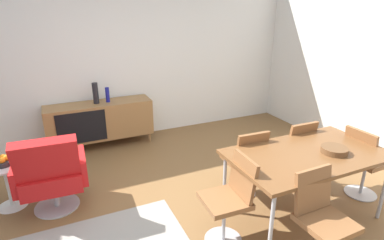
{
  "coord_description": "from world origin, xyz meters",
  "views": [
    {
      "loc": [
        -0.89,
        -2.45,
        2.12
      ],
      "look_at": [
        0.53,
        0.64,
        0.87
      ],
      "focal_mm": 28.93,
      "sensor_mm": 36.0,
      "label": 1
    }
  ],
  "objects_px": {
    "dining_table": "(307,157)",
    "dining_chair_back_right": "(293,149)",
    "sideboard": "(100,120)",
    "dining_chair_far_end": "(364,160)",
    "side_table_round": "(7,181)",
    "wooden_bowl_on_table": "(334,150)",
    "vase_cobalt": "(96,93)",
    "dining_chair_front_left": "(321,217)",
    "dining_chair_near_window": "(231,197)",
    "dining_chair_back_left": "(245,160)",
    "lounge_chair_red": "(51,173)",
    "vase_sculptural_dark": "(107,95)",
    "fruit_bowl": "(3,161)"
  },
  "relations": [
    {
      "from": "dining_chair_back_right",
      "to": "dining_chair_near_window",
      "type": "bearing_deg",
      "value": -155.59
    },
    {
      "from": "wooden_bowl_on_table",
      "to": "side_table_round",
      "type": "distance_m",
      "value": 3.49
    },
    {
      "from": "sideboard",
      "to": "dining_chair_near_window",
      "type": "distance_m",
      "value": 2.8
    },
    {
      "from": "sideboard",
      "to": "dining_chair_front_left",
      "type": "bearing_deg",
      "value": -68.35
    },
    {
      "from": "dining_chair_back_left",
      "to": "fruit_bowl",
      "type": "relative_size",
      "value": 4.28
    },
    {
      "from": "wooden_bowl_on_table",
      "to": "dining_chair_far_end",
      "type": "bearing_deg",
      "value": 9.13
    },
    {
      "from": "sideboard",
      "to": "dining_table",
      "type": "xyz_separation_m",
      "value": [
        1.64,
        -2.69,
        0.26
      ]
    },
    {
      "from": "vase_sculptural_dark",
      "to": "dining_table",
      "type": "relative_size",
      "value": 0.14
    },
    {
      "from": "dining_chair_back_right",
      "to": "dining_chair_back_left",
      "type": "xyz_separation_m",
      "value": [
        -0.7,
        0.0,
        0.0
      ]
    },
    {
      "from": "dining_chair_back_left",
      "to": "dining_chair_front_left",
      "type": "distance_m",
      "value": 1.12
    },
    {
      "from": "vase_sculptural_dark",
      "to": "lounge_chair_red",
      "type": "xyz_separation_m",
      "value": [
        -0.9,
        -1.52,
        -0.37
      ]
    },
    {
      "from": "sideboard",
      "to": "dining_chair_near_window",
      "type": "bearing_deg",
      "value": -74.39
    },
    {
      "from": "vase_cobalt",
      "to": "side_table_round",
      "type": "height_order",
      "value": "vase_cobalt"
    },
    {
      "from": "dining_table",
      "to": "lounge_chair_red",
      "type": "relative_size",
      "value": 1.69
    },
    {
      "from": "dining_chair_far_end",
      "to": "side_table_round",
      "type": "distance_m",
      "value": 4.01
    },
    {
      "from": "lounge_chair_red",
      "to": "fruit_bowl",
      "type": "xyz_separation_m",
      "value": [
        -0.45,
        0.29,
        0.1
      ]
    },
    {
      "from": "dining_table",
      "to": "dining_chair_near_window",
      "type": "relative_size",
      "value": 1.87
    },
    {
      "from": "dining_chair_far_end",
      "to": "fruit_bowl",
      "type": "height_order",
      "value": "dining_chair_far_end"
    },
    {
      "from": "vase_cobalt",
      "to": "side_table_round",
      "type": "xyz_separation_m",
      "value": [
        -1.17,
        -1.22,
        -0.56
      ]
    },
    {
      "from": "wooden_bowl_on_table",
      "to": "dining_chair_far_end",
      "type": "distance_m",
      "value": 0.72
    },
    {
      "from": "wooden_bowl_on_table",
      "to": "vase_sculptural_dark",
      "type": "bearing_deg",
      "value": 121.71
    },
    {
      "from": "wooden_bowl_on_table",
      "to": "lounge_chair_red",
      "type": "height_order",
      "value": "lounge_chair_red"
    },
    {
      "from": "dining_chair_near_window",
      "to": "dining_chair_back_left",
      "type": "xyz_separation_m",
      "value": [
        0.54,
        0.56,
        0.0
      ]
    },
    {
      "from": "vase_cobalt",
      "to": "dining_chair_back_left",
      "type": "distance_m",
      "value": 2.54
    },
    {
      "from": "wooden_bowl_on_table",
      "to": "fruit_bowl",
      "type": "distance_m",
      "value": 3.46
    },
    {
      "from": "sideboard",
      "to": "wooden_bowl_on_table",
      "type": "relative_size",
      "value": 6.15
    },
    {
      "from": "dining_chair_back_left",
      "to": "wooden_bowl_on_table",
      "type": "bearing_deg",
      "value": -48.32
    },
    {
      "from": "dining_chair_far_end",
      "to": "dining_chair_back_right",
      "type": "relative_size",
      "value": 1.0
    },
    {
      "from": "dining_chair_front_left",
      "to": "side_table_round",
      "type": "xyz_separation_m",
      "value": [
        -2.49,
        2.03,
        -0.15
      ]
    },
    {
      "from": "vase_cobalt",
      "to": "dining_chair_front_left",
      "type": "relative_size",
      "value": 0.37
    },
    {
      "from": "dining_chair_back_right",
      "to": "dining_chair_back_left",
      "type": "height_order",
      "value": "same"
    },
    {
      "from": "sideboard",
      "to": "dining_chair_back_right",
      "type": "distance_m",
      "value": 2.92
    },
    {
      "from": "sideboard",
      "to": "dining_chair_back_right",
      "type": "bearing_deg",
      "value": -46.96
    },
    {
      "from": "dining_chair_far_end",
      "to": "dining_table",
      "type": "bearing_deg",
      "value": 179.9
    },
    {
      "from": "dining_chair_back_right",
      "to": "side_table_round",
      "type": "bearing_deg",
      "value": 164.07
    },
    {
      "from": "dining_chair_far_end",
      "to": "dining_chair_back_left",
      "type": "distance_m",
      "value": 1.36
    },
    {
      "from": "dining_chair_near_window",
      "to": "dining_chair_back_right",
      "type": "xyz_separation_m",
      "value": [
        1.24,
        0.56,
        0.0
      ]
    },
    {
      "from": "dining_chair_back_left",
      "to": "side_table_round",
      "type": "xyz_separation_m",
      "value": [
        -2.49,
        0.91,
        -0.15
      ]
    },
    {
      "from": "dining_chair_front_left",
      "to": "dining_chair_far_end",
      "type": "bearing_deg",
      "value": 24.2
    },
    {
      "from": "dining_chair_far_end",
      "to": "dining_chair_back_right",
      "type": "distance_m",
      "value": 0.78
    },
    {
      "from": "vase_sculptural_dark",
      "to": "sideboard",
      "type": "bearing_deg",
      "value": -179.29
    },
    {
      "from": "wooden_bowl_on_table",
      "to": "dining_chair_back_left",
      "type": "relative_size",
      "value": 0.3
    },
    {
      "from": "vase_sculptural_dark",
      "to": "dining_chair_near_window",
      "type": "distance_m",
      "value": 2.78
    },
    {
      "from": "dining_table",
      "to": "dining_chair_back_right",
      "type": "bearing_deg",
      "value": 58.04
    },
    {
      "from": "dining_chair_back_right",
      "to": "dining_chair_back_left",
      "type": "relative_size",
      "value": 1.0
    },
    {
      "from": "sideboard",
      "to": "dining_chair_back_left",
      "type": "bearing_deg",
      "value": -58.85
    },
    {
      "from": "dining_table",
      "to": "dining_chair_front_left",
      "type": "distance_m",
      "value": 0.7
    },
    {
      "from": "dining_table",
      "to": "wooden_bowl_on_table",
      "type": "xyz_separation_m",
      "value": [
        0.24,
        -0.11,
        0.07
      ]
    },
    {
      "from": "vase_cobalt",
      "to": "dining_chair_back_right",
      "type": "xyz_separation_m",
      "value": [
        2.01,
        -2.13,
        -0.41
      ]
    },
    {
      "from": "vase_sculptural_dark",
      "to": "dining_chair_front_left",
      "type": "relative_size",
      "value": 0.27
    }
  ]
}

